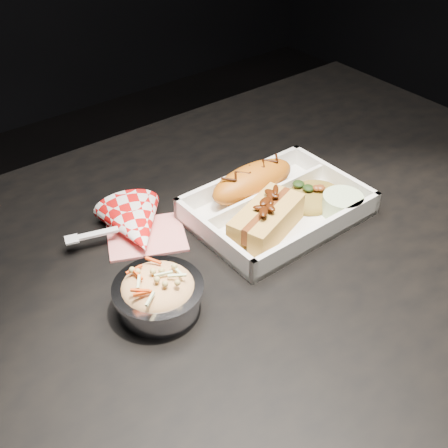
{
  "coord_description": "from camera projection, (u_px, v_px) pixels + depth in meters",
  "views": [
    {
      "loc": [
        -0.39,
        -0.45,
        1.26
      ],
      "look_at": [
        -0.04,
        0.0,
        0.81
      ],
      "focal_mm": 45.0,
      "sensor_mm": 36.0,
      "label": 1
    }
  ],
  "objects": [
    {
      "name": "hotdog",
      "position": [
        266.0,
        218.0,
        0.79
      ],
      "size": [
        0.13,
        0.1,
        0.06
      ],
      "rotation": [
        0.0,
        0.0,
        0.34
      ],
      "color": "gold",
      "rests_on": "food_tray"
    },
    {
      "name": "food_tray",
      "position": [
        276.0,
        210.0,
        0.84
      ],
      "size": [
        0.25,
        0.18,
        0.04
      ],
      "rotation": [
        0.0,
        0.0,
        0.01
      ],
      "color": "silver",
      "rests_on": "dining_table"
    },
    {
      "name": "napkin_fork",
      "position": [
        136.0,
        227.0,
        0.8
      ],
      "size": [
        0.18,
        0.14,
        0.1
      ],
      "rotation": [
        0.0,
        0.0,
        -0.29
      ],
      "color": "red",
      "rests_on": "dining_table"
    },
    {
      "name": "foil_coleslaw_cup",
      "position": [
        158.0,
        292.0,
        0.68
      ],
      "size": [
        0.11,
        0.11,
        0.06
      ],
      "color": "silver",
      "rests_on": "dining_table"
    },
    {
      "name": "fried_rice_mound",
      "position": [
        313.0,
        191.0,
        0.86
      ],
      "size": [
        0.1,
        0.08,
        0.03
      ],
      "primitive_type": "ellipsoid",
      "rotation": [
        0.0,
        0.0,
        0.01
      ],
      "color": "olive",
      "rests_on": "food_tray"
    },
    {
      "name": "fried_pastry",
      "position": [
        253.0,
        181.0,
        0.86
      ],
      "size": [
        0.15,
        0.06,
        0.05
      ],
      "primitive_type": "ellipsoid",
      "rotation": [
        0.0,
        0.0,
        0.01
      ],
      "color": "#BA5F12",
      "rests_on": "food_tray"
    },
    {
      "name": "cupcake_liner",
      "position": [
        342.0,
        204.0,
        0.83
      ],
      "size": [
        0.06,
        0.06,
        0.03
      ],
      "primitive_type": "cylinder",
      "color": "beige",
      "rests_on": "food_tray"
    },
    {
      "name": "dining_table",
      "position": [
        247.0,
        294.0,
        0.84
      ],
      "size": [
        1.2,
        0.8,
        0.75
      ],
      "color": "black",
      "rests_on": "ground"
    }
  ]
}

